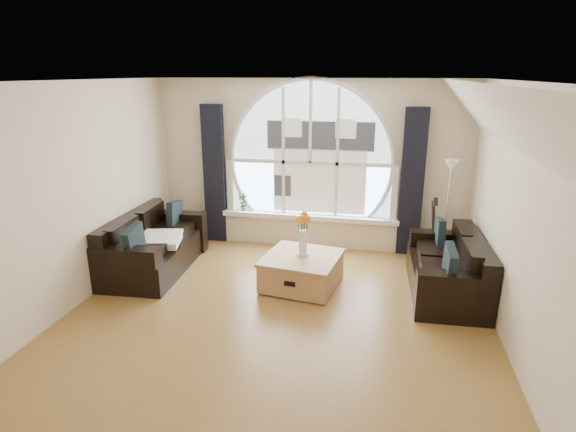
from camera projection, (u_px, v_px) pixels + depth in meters
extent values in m
cube|color=brown|center=(273.00, 326.00, 5.34)|extent=(5.00, 5.50, 0.01)
cube|color=silver|center=(270.00, 81.00, 4.54)|extent=(5.00, 5.50, 0.01)
cube|color=beige|center=(311.00, 165.00, 7.51)|extent=(5.00, 0.01, 2.70)
cube|color=beige|center=(147.00, 368.00, 2.36)|extent=(5.00, 0.01, 2.70)
cube|color=beige|center=(62.00, 201.00, 5.41)|extent=(0.01, 5.50, 2.70)
cube|color=beige|center=(525.00, 228.00, 4.47)|extent=(0.01, 5.50, 2.70)
cube|color=silver|center=(506.00, 122.00, 4.23)|extent=(0.92, 5.50, 0.72)
cube|color=silver|center=(310.00, 148.00, 7.40)|extent=(2.60, 0.06, 2.15)
cube|color=white|center=(309.00, 217.00, 7.67)|extent=(2.90, 0.22, 0.08)
cube|color=white|center=(310.00, 149.00, 7.37)|extent=(2.76, 0.08, 2.15)
cube|color=silver|center=(320.00, 157.00, 7.40)|extent=(1.70, 0.02, 1.50)
cube|color=black|center=(214.00, 175.00, 7.76)|extent=(0.35, 0.12, 2.30)
cube|color=black|center=(412.00, 183.00, 7.16)|extent=(0.35, 0.12, 2.30)
cube|color=black|center=(154.00, 243.00, 6.78)|extent=(1.01, 1.89, 0.82)
cube|color=black|center=(447.00, 264.00, 6.04)|extent=(0.91, 1.75, 0.77)
cube|color=#A7774B|center=(302.00, 270.00, 6.28)|extent=(1.11, 1.11, 0.47)
cube|color=silver|center=(161.00, 239.00, 6.64)|extent=(0.66, 0.66, 0.10)
cube|color=white|center=(303.00, 227.00, 6.15)|extent=(0.24, 0.24, 0.70)
cube|color=#B2B2B2|center=(446.00, 214.00, 6.82)|extent=(0.24, 0.24, 1.60)
cube|color=olive|center=(432.00, 230.00, 6.95)|extent=(0.42, 0.35, 1.06)
imported|color=#1E6023|center=(243.00, 202.00, 7.82)|extent=(0.17, 0.12, 0.30)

